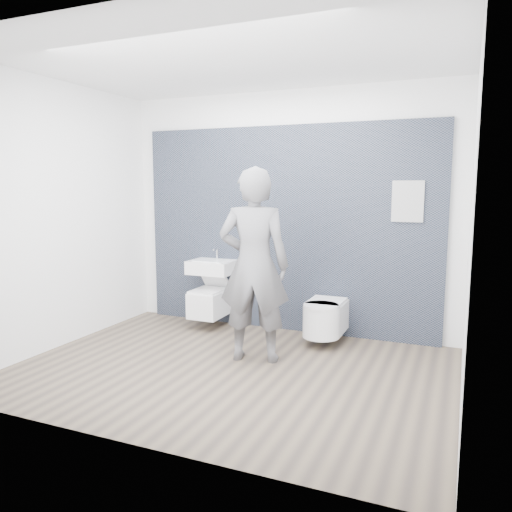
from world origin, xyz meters
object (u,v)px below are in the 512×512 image
at_px(toilet_square, 210,301).
at_px(washbasin, 212,267).
at_px(toilet_rounded, 324,318).
at_px(visitor, 254,265).

bearing_deg(toilet_square, washbasin, 90.00).
xyz_separation_m(toilet_rounded, visitor, (-0.51, -0.76, 0.66)).
distance_m(toilet_square, visitor, 1.41).
height_order(washbasin, visitor, visitor).
xyz_separation_m(washbasin, visitor, (0.94, -0.90, 0.21)).
bearing_deg(toilet_rounded, visitor, -123.59).
height_order(toilet_square, toilet_rounded, toilet_square).
relative_size(washbasin, toilet_rounded, 0.80).
bearing_deg(washbasin, toilet_rounded, -5.41).
bearing_deg(visitor, washbasin, -57.43).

